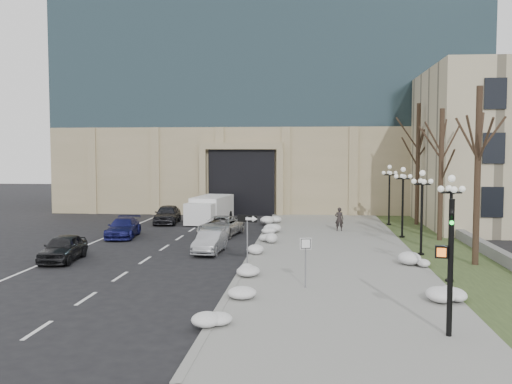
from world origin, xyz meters
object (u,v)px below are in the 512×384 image
(one_way_sign, at_px, (250,225))
(lamppost_c, at_px, (403,193))
(lamppost_b, at_px, (422,201))
(car_e, at_px, (167,214))
(car_b, at_px, (210,242))
(keep_sign, at_px, (306,252))
(pedestrian, at_px, (339,219))
(traffic_signal, at_px, (449,270))
(car_a, at_px, (63,248))
(lamppost_a, at_px, (451,214))
(car_c, at_px, (123,228))
(car_d, at_px, (221,226))
(box_truck, at_px, (210,210))
(lamppost_d, at_px, (389,187))

(one_way_sign, height_order, lamppost_c, lamppost_c)
(one_way_sign, distance_m, lamppost_b, 10.29)
(car_e, xyz_separation_m, one_way_sign, (8.66, -18.07, 1.52))
(car_b, bearing_deg, keep_sign, -53.30)
(pedestrian, relative_size, traffic_signal, 0.39)
(one_way_sign, bearing_deg, car_e, 131.22)
(car_e, distance_m, keep_sign, 24.09)
(car_a, xyz_separation_m, lamppost_a, (19.04, -3.38, 2.38))
(traffic_signal, relative_size, lamppost_b, 0.91)
(lamppost_a, bearing_deg, traffic_signal, -103.61)
(car_c, distance_m, pedestrian, 15.09)
(traffic_signal, distance_m, lamppost_a, 7.92)
(car_a, bearing_deg, one_way_sign, -15.75)
(car_d, distance_m, car_e, 8.25)
(car_e, relative_size, keep_sign, 2.02)
(lamppost_a, relative_size, lamppost_b, 1.00)
(lamppost_c, bearing_deg, box_truck, 151.70)
(lamppost_c, bearing_deg, car_a, -153.19)
(one_way_sign, bearing_deg, car_d, 121.27)
(lamppost_a, distance_m, lamppost_c, 13.00)
(keep_sign, distance_m, lamppost_c, 16.15)
(traffic_signal, bearing_deg, lamppost_d, 97.28)
(traffic_signal, bearing_deg, pedestrian, 106.50)
(lamppost_d, bearing_deg, car_b, -132.11)
(box_truck, bearing_deg, pedestrian, -19.13)
(car_b, relative_size, car_c, 0.84)
(keep_sign, distance_m, lamppost_a, 6.67)
(car_a, relative_size, car_c, 0.91)
(lamppost_c, bearing_deg, lamppost_a, -90.00)
(car_a, bearing_deg, pedestrian, 34.62)
(one_way_sign, relative_size, traffic_signal, 0.64)
(pedestrian, height_order, traffic_signal, traffic_signal)
(pedestrian, height_order, keep_sign, keep_sign)
(car_b, xyz_separation_m, one_way_sign, (2.87, -5.14, 1.65))
(pedestrian, relative_size, lamppost_a, 0.35)
(traffic_signal, bearing_deg, car_b, 136.15)
(car_c, relative_size, car_e, 1.01)
(lamppost_a, distance_m, lamppost_d, 19.50)
(car_d, relative_size, keep_sign, 2.20)
(car_d, xyz_separation_m, lamppost_c, (12.18, -0.16, 2.40))
(one_way_sign, relative_size, lamppost_b, 0.58)
(car_e, xyz_separation_m, lamppost_c, (17.54, -6.44, 2.31))
(car_d, distance_m, lamppost_d, 13.94)
(car_a, bearing_deg, lamppost_d, 35.72)
(car_d, xyz_separation_m, lamppost_a, (12.18, -13.16, 2.40))
(pedestrian, xyz_separation_m, traffic_signal, (2.16, -23.25, 1.19))
(car_c, relative_size, lamppost_d, 0.95)
(box_truck, bearing_deg, keep_sign, -63.18)
(car_e, xyz_separation_m, lamppost_b, (17.54, -12.94, 2.31))
(car_a, bearing_deg, car_b, 18.66)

